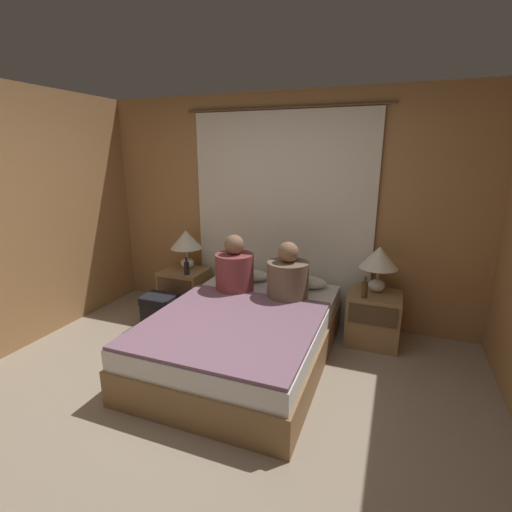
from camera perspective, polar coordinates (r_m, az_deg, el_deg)
The scene contains 16 objects.
ground_plane at distance 2.96m, azimuth -9.22°, elevation -23.78°, with size 16.00×16.00×0.00m, color gray.
wall_back at distance 4.22m, azimuth 4.07°, elevation 7.11°, with size 4.40×0.06×2.50m.
curtain_panel at distance 4.18m, azimuth 3.80°, elevation 5.83°, with size 2.24×0.02×2.33m.
bed at distance 3.51m, azimuth -1.84°, elevation -12.20°, with size 1.47×2.05×0.47m.
nightstand_left at distance 4.58m, azimuth -10.81°, elevation -5.22°, with size 0.51×0.47×0.52m.
nightstand_right at distance 3.96m, azimuth 17.58°, elevation -9.10°, with size 0.51×0.47×0.52m.
lamp_left at distance 4.47m, azimuth -10.70°, elevation 2.19°, with size 0.38×0.38×0.47m.
lamp_right at distance 3.84m, azimuth 18.38°, elevation -0.58°, with size 0.38×0.38×0.47m.
pillow_left at distance 4.22m, azimuth -1.51°, elevation -2.86°, with size 0.54×0.29×0.12m.
pillow_right at distance 4.03m, azimuth 7.04°, elevation -3.88°, with size 0.54×0.29×0.12m.
blanket_on_bed at distance 3.16m, azimuth -3.89°, elevation -10.32°, with size 1.41×1.42×0.03m.
person_left_in_bed at distance 3.84m, azimuth -3.33°, elevation -2.08°, with size 0.40×0.40×0.60m.
person_right_in_bed at distance 3.65m, azimuth 4.90°, elevation -3.25°, with size 0.41×0.41×0.58m.
beer_bottle_on_left_stand at distance 4.30m, azimuth -10.62°, elevation -1.80°, with size 0.06×0.06×0.20m.
beer_bottle_on_right_stand at distance 3.71m, azimuth 16.35°, elevation -4.96°, with size 0.06×0.06×0.21m.
backpack_on_floor at distance 4.21m, azimuth -14.53°, elevation -8.03°, with size 0.35×0.29×0.39m.
Camera 1 is at (1.21, -1.95, 1.87)m, focal length 26.00 mm.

